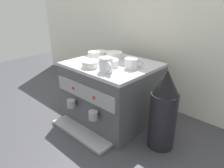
{
  "coord_description": "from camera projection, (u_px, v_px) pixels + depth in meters",
  "views": [
    {
      "loc": [
        0.88,
        -0.94,
        0.8
      ],
      "look_at": [
        0.0,
        0.0,
        0.26
      ],
      "focal_mm": 33.12,
      "sensor_mm": 36.0,
      "label": 1
    }
  ],
  "objects": [
    {
      "name": "ground_plane",
      "position": [
        112.0,
        116.0,
        1.5
      ],
      "size": [
        4.0,
        4.0,
        0.0
      ],
      "primitive_type": "plane",
      "color": "#38383D"
    },
    {
      "name": "tiled_backsplash_wall",
      "position": [
        148.0,
        32.0,
        1.56
      ],
      "size": [
        2.8,
        0.03,
        1.11
      ],
      "primitive_type": "cube",
      "color": "silver",
      "rests_on": "ground_plane"
    },
    {
      "name": "espresso_machine",
      "position": [
        112.0,
        92.0,
        1.42
      ],
      "size": [
        0.55,
        0.59,
        0.4
      ],
      "color": "#4C4C51",
      "rests_on": "ground_plane"
    },
    {
      "name": "ceramic_cup_0",
      "position": [
        94.0,
        56.0,
        1.37
      ],
      "size": [
        0.08,
        0.12,
        0.06
      ],
      "color": "white",
      "rests_on": "espresso_machine"
    },
    {
      "name": "ceramic_cup_1",
      "position": [
        132.0,
        63.0,
        1.23
      ],
      "size": [
        0.1,
        0.1,
        0.06
      ],
      "color": "white",
      "rests_on": "espresso_machine"
    },
    {
      "name": "ceramic_cup_2",
      "position": [
        106.0,
        65.0,
        1.17
      ],
      "size": [
        0.12,
        0.08,
        0.08
      ],
      "color": "white",
      "rests_on": "espresso_machine"
    },
    {
      "name": "ceramic_bowl_0",
      "position": [
        114.0,
        55.0,
        1.44
      ],
      "size": [
        0.12,
        0.12,
        0.04
      ],
      "color": "white",
      "rests_on": "espresso_machine"
    },
    {
      "name": "ceramic_bowl_1",
      "position": [
        90.0,
        64.0,
        1.26
      ],
      "size": [
        0.1,
        0.1,
        0.04
      ],
      "color": "white",
      "rests_on": "espresso_machine"
    },
    {
      "name": "ceramic_bowl_2",
      "position": [
        110.0,
        63.0,
        1.28
      ],
      "size": [
        0.1,
        0.1,
        0.04
      ],
      "color": "white",
      "rests_on": "espresso_machine"
    },
    {
      "name": "ceramic_bowl_3",
      "position": [
        99.0,
        54.0,
        1.5
      ],
      "size": [
        0.1,
        0.1,
        0.04
      ],
      "color": "white",
      "rests_on": "espresso_machine"
    },
    {
      "name": "coffee_grinder",
      "position": [
        163.0,
        111.0,
        1.13
      ],
      "size": [
        0.15,
        0.15,
        0.46
      ],
      "color": "black",
      "rests_on": "ground_plane"
    },
    {
      "name": "milk_pitcher",
      "position": [
        73.0,
        92.0,
        1.71
      ],
      "size": [
        0.09,
        0.09,
        0.15
      ],
      "primitive_type": "cylinder",
      "color": "#B7B7BC",
      "rests_on": "ground_plane"
    }
  ]
}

